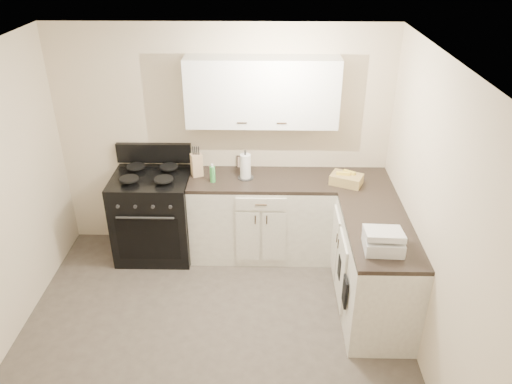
{
  "coord_description": "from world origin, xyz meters",
  "views": [
    {
      "loc": [
        0.46,
        -3.25,
        3.34
      ],
      "look_at": [
        0.38,
        0.85,
        1.13
      ],
      "focal_mm": 35.0,
      "sensor_mm": 36.0,
      "label": 1
    }
  ],
  "objects_px": {
    "wicker_basket": "(346,179)",
    "countertop_grill": "(383,243)",
    "knife_block": "(197,165)",
    "stove": "(154,217)",
    "paper_towel": "(245,166)"
  },
  "relations": [
    {
      "from": "knife_block",
      "to": "wicker_basket",
      "type": "xyz_separation_m",
      "value": [
        1.58,
        -0.17,
        -0.07
      ]
    },
    {
      "from": "wicker_basket",
      "to": "knife_block",
      "type": "bearing_deg",
      "value": 173.86
    },
    {
      "from": "countertop_grill",
      "to": "paper_towel",
      "type": "bearing_deg",
      "value": 135.2
    },
    {
      "from": "knife_block",
      "to": "paper_towel",
      "type": "relative_size",
      "value": 0.9
    },
    {
      "from": "paper_towel",
      "to": "countertop_grill",
      "type": "relative_size",
      "value": 0.86
    },
    {
      "from": "stove",
      "to": "wicker_basket",
      "type": "relative_size",
      "value": 3.16
    },
    {
      "from": "knife_block",
      "to": "wicker_basket",
      "type": "height_order",
      "value": "knife_block"
    },
    {
      "from": "stove",
      "to": "wicker_basket",
      "type": "bearing_deg",
      "value": -2.3
    },
    {
      "from": "stove",
      "to": "knife_block",
      "type": "relative_size",
      "value": 4.05
    },
    {
      "from": "countertop_grill",
      "to": "wicker_basket",
      "type": "bearing_deg",
      "value": 99.28
    },
    {
      "from": "wicker_basket",
      "to": "countertop_grill",
      "type": "height_order",
      "value": "countertop_grill"
    },
    {
      "from": "knife_block",
      "to": "paper_towel",
      "type": "xyz_separation_m",
      "value": [
        0.52,
        -0.05,
        0.01
      ]
    },
    {
      "from": "stove",
      "to": "knife_block",
      "type": "bearing_deg",
      "value": 9.89
    },
    {
      "from": "knife_block",
      "to": "paper_towel",
      "type": "distance_m",
      "value": 0.53
    },
    {
      "from": "knife_block",
      "to": "wicker_basket",
      "type": "distance_m",
      "value": 1.59
    }
  ]
}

